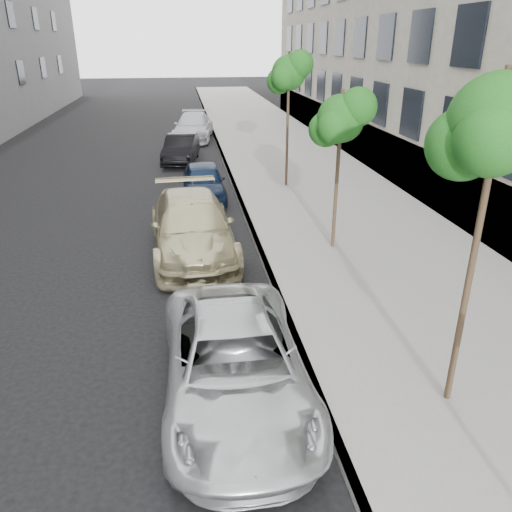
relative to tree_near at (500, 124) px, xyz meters
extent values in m
plane|color=black|center=(-3.23, -1.50, -4.46)|extent=(160.00, 160.00, 0.00)
cube|color=gray|center=(1.07, 22.50, -4.39)|extent=(6.40, 72.00, 0.14)
cube|color=#9E9B93|center=(-2.05, 22.50, -4.39)|extent=(0.15, 72.00, 0.14)
cylinder|color=#38281C|center=(-0.03, 0.00, -1.81)|extent=(0.10, 0.10, 5.03)
sphere|color=#165315|center=(-0.03, 0.00, 0.01)|extent=(1.31, 1.31, 1.31)
sphere|color=#165315|center=(-0.33, 0.25, -0.29)|extent=(0.98, 0.98, 0.98)
cylinder|color=#38281C|center=(-0.03, 6.50, -2.23)|extent=(0.10, 0.10, 4.19)
sphere|color=#165315|center=(-0.03, 6.50, -0.84)|extent=(1.21, 1.21, 1.21)
sphere|color=#165315|center=(0.32, 6.30, -0.54)|extent=(0.97, 0.97, 0.97)
sphere|color=#165315|center=(-0.33, 6.75, -1.14)|extent=(0.91, 0.91, 0.91)
cylinder|color=#38281C|center=(-0.03, 13.00, -1.87)|extent=(0.10, 0.10, 4.91)
sphere|color=#165315|center=(-0.03, 13.00, -0.11)|extent=(1.26, 1.26, 1.26)
sphere|color=#165315|center=(0.32, 12.80, 0.19)|extent=(1.01, 1.01, 1.01)
sphere|color=#165315|center=(-0.33, 13.25, -0.41)|extent=(0.94, 0.94, 0.94)
imported|color=silver|center=(-3.40, 0.66, -3.78)|extent=(2.26, 4.89, 1.36)
imported|color=#BCB386|center=(-3.89, 6.97, -3.68)|extent=(2.43, 5.45, 1.55)
imported|color=#101D36|center=(-3.33, 12.14, -3.81)|extent=(1.54, 3.79, 1.29)
imported|color=black|center=(-4.10, 18.30, -3.81)|extent=(1.94, 4.09, 1.29)
imported|color=#B5B7BE|center=(-3.33, 24.24, -3.71)|extent=(2.73, 5.38, 1.50)
camera|label=1|loc=(-4.03, -5.97, 0.99)|focal=35.00mm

